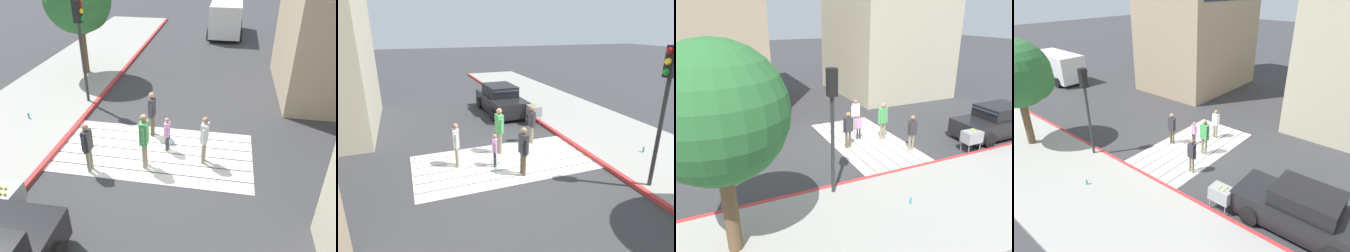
% 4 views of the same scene
% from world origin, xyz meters
% --- Properties ---
extents(ground_plane, '(120.00, 120.00, 0.00)m').
position_xyz_m(ground_plane, '(0.00, 0.00, 0.00)').
color(ground_plane, '#38383A').
extents(crosswalk_stripes, '(6.40, 3.25, 0.01)m').
position_xyz_m(crosswalk_stripes, '(0.00, 0.00, 0.01)').
color(crosswalk_stripes, silver).
rests_on(crosswalk_stripes, ground).
extents(sidewalk_west, '(4.80, 40.00, 0.12)m').
position_xyz_m(sidewalk_west, '(-5.60, 0.00, 0.06)').
color(sidewalk_west, '#9E9B93').
rests_on(sidewalk_west, ground).
extents(curb_painted, '(0.16, 40.00, 0.13)m').
position_xyz_m(curb_painted, '(-3.25, 0.00, 0.07)').
color(curb_painted, '#BC3333').
rests_on(curb_painted, ground).
extents(building_far_north, '(8.00, 6.04, 12.48)m').
position_xyz_m(building_far_north, '(8.50, 6.27, 6.24)').
color(building_far_north, tan).
rests_on(building_far_north, ground).
extents(car_parked_near_curb, '(2.01, 4.32, 1.57)m').
position_xyz_m(car_parked_near_curb, '(-2.00, -6.11, 0.73)').
color(car_parked_near_curb, black).
rests_on(car_parked_near_curb, ground).
extents(van_down_street, '(2.40, 5.22, 2.35)m').
position_xyz_m(van_down_street, '(1.81, 15.86, 1.28)').
color(van_down_street, silver).
rests_on(van_down_street, ground).
extents(traffic_light_corner, '(0.39, 0.28, 4.24)m').
position_xyz_m(traffic_light_corner, '(-3.58, 3.18, 3.04)').
color(traffic_light_corner, '#2D2D2D').
rests_on(traffic_light_corner, ground).
extents(street_tree, '(3.20, 3.20, 5.32)m').
position_xyz_m(street_tree, '(-4.94, 6.41, 3.63)').
color(street_tree, brown).
rests_on(street_tree, ground).
extents(tennis_ball_cart, '(0.56, 0.80, 1.02)m').
position_xyz_m(tennis_ball_cart, '(-2.90, -3.62, 0.70)').
color(tennis_ball_cart, '#99999E').
rests_on(tennis_ball_cart, ground).
extents(water_bottle, '(0.07, 0.07, 0.22)m').
position_xyz_m(water_bottle, '(-5.27, 1.26, 0.23)').
color(water_bottle, '#33A5BF').
rests_on(water_bottle, sidewalk_west).
extents(pedestrian_adult_lead, '(0.23, 0.49, 1.67)m').
position_xyz_m(pedestrian_adult_lead, '(-0.30, 1.08, 0.97)').
color(pedestrian_adult_lead, brown).
rests_on(pedestrian_adult_lead, ground).
extents(pedestrian_adult_trailing, '(0.25, 0.53, 1.82)m').
position_xyz_m(pedestrian_adult_trailing, '(-0.12, -0.82, 1.06)').
color(pedestrian_adult_trailing, gray).
rests_on(pedestrian_adult_trailing, ground).
extents(pedestrian_adult_side, '(0.23, 0.48, 1.63)m').
position_xyz_m(pedestrian_adult_side, '(-1.72, -1.32, 0.95)').
color(pedestrian_adult_side, gray).
rests_on(pedestrian_adult_side, ground).
extents(pedestrian_teen_behind, '(0.24, 0.47, 1.61)m').
position_xyz_m(pedestrian_teen_behind, '(1.64, -0.26, 0.94)').
color(pedestrian_teen_behind, gray).
rests_on(pedestrian_teen_behind, ground).
extents(pedestrian_child_with_racket, '(0.29, 0.39, 1.22)m').
position_xyz_m(pedestrian_child_with_racket, '(0.39, 0.21, 0.68)').
color(pedestrian_child_with_racket, '#333338').
rests_on(pedestrian_child_with_racket, ground).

